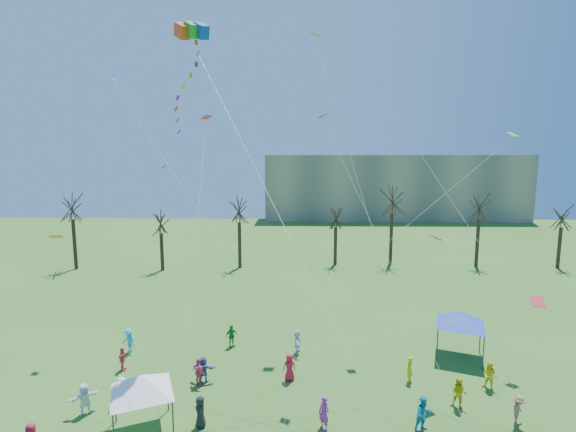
{
  "coord_description": "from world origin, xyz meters",
  "views": [
    {
      "loc": [
        -0.69,
        -14.63,
        13.7
      ],
      "look_at": [
        -1.16,
        5.0,
        11.0
      ],
      "focal_mm": 25.0,
      "sensor_mm": 36.0,
      "label": 1
    }
  ],
  "objects_px": {
    "big_box_kite": "(187,107)",
    "distant_building": "(392,187)",
    "canopy_tent_white": "(142,384)",
    "canopy_tent_blue": "(461,318)"
  },
  "relations": [
    {
      "from": "big_box_kite",
      "to": "canopy_tent_white",
      "type": "height_order",
      "value": "big_box_kite"
    },
    {
      "from": "canopy_tent_blue",
      "to": "distant_building",
      "type": "bearing_deg",
      "value": 80.81
    },
    {
      "from": "canopy_tent_white",
      "to": "canopy_tent_blue",
      "type": "distance_m",
      "value": 21.03
    },
    {
      "from": "canopy_tent_white",
      "to": "distant_building",
      "type": "bearing_deg",
      "value": 68.65
    },
    {
      "from": "distant_building",
      "to": "canopy_tent_white",
      "type": "xyz_separation_m",
      "value": [
        -30.5,
        -78.04,
        -4.9
      ]
    },
    {
      "from": "big_box_kite",
      "to": "canopy_tent_white",
      "type": "distance_m",
      "value": 15.43
    },
    {
      "from": "big_box_kite",
      "to": "canopy_tent_blue",
      "type": "bearing_deg",
      "value": 8.78
    },
    {
      "from": "big_box_kite",
      "to": "distant_building",
      "type": "bearing_deg",
      "value": 67.96
    },
    {
      "from": "big_box_kite",
      "to": "canopy_tent_white",
      "type": "relative_size",
      "value": 7.21
    },
    {
      "from": "big_box_kite",
      "to": "canopy_tent_white",
      "type": "bearing_deg",
      "value": -102.08
    }
  ]
}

